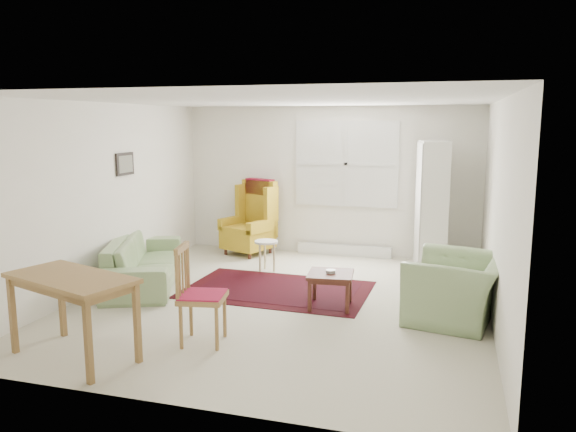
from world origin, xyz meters
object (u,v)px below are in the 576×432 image
(cabinet, at_px, (432,206))
(desk, at_px, (74,317))
(armchair, at_px, (456,282))
(desk_chair, at_px, (203,295))
(wingback_chair, at_px, (248,217))
(stool, at_px, (266,256))
(coffee_table, at_px, (330,290))
(sofa, at_px, (144,252))

(cabinet, height_order, desk, cabinet)
(armchair, bearing_deg, desk_chair, -49.27)
(armchair, bearing_deg, desk, -48.20)
(wingback_chair, xyz_separation_m, stool, (0.66, -0.97, -0.40))
(coffee_table, height_order, cabinet, cabinet)
(sofa, height_order, cabinet, cabinet)
(sofa, bearing_deg, coffee_table, -118.64)
(wingback_chair, distance_m, desk, 4.50)
(armchair, distance_m, desk, 4.10)
(wingback_chair, bearing_deg, coffee_table, -29.65)
(cabinet, bearing_deg, desk_chair, -128.69)
(sofa, bearing_deg, cabinet, -85.30)
(cabinet, distance_m, desk, 5.43)
(sofa, xyz_separation_m, wingback_chair, (0.79, 2.05, 0.19))
(armchair, height_order, desk_chair, desk_chair)
(sofa, bearing_deg, wingback_chair, -43.48)
(wingback_chair, relative_size, desk_chair, 1.24)
(sofa, bearing_deg, desk, 173.39)
(wingback_chair, distance_m, stool, 1.23)
(cabinet, bearing_deg, desk, -134.64)
(coffee_table, bearing_deg, desk_chair, -124.84)
(sofa, distance_m, armchair, 4.21)
(armchair, xyz_separation_m, stool, (-2.75, 1.42, -0.21))
(coffee_table, distance_m, desk, 2.97)
(coffee_table, bearing_deg, armchair, -1.23)
(stool, distance_m, desk, 3.61)
(stool, bearing_deg, coffee_table, -47.07)
(coffee_table, relative_size, stool, 1.13)
(stool, relative_size, cabinet, 0.24)
(armchair, height_order, stool, armchair)
(sofa, distance_m, wingback_chair, 2.21)
(wingback_chair, bearing_deg, cabinet, 18.93)
(stool, bearing_deg, desk_chair, -84.51)
(sofa, relative_size, wingback_chair, 1.72)
(stool, xyz_separation_m, desk_chair, (0.27, -2.85, 0.28))
(coffee_table, relative_size, desk_chair, 0.52)
(wingback_chair, relative_size, desk, 0.99)
(armchair, height_order, desk, armchair)
(armchair, distance_m, wingback_chair, 4.16)
(armchair, height_order, coffee_table, armchair)
(stool, bearing_deg, armchair, -27.26)
(wingback_chair, xyz_separation_m, coffee_table, (1.95, -2.35, -0.42))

